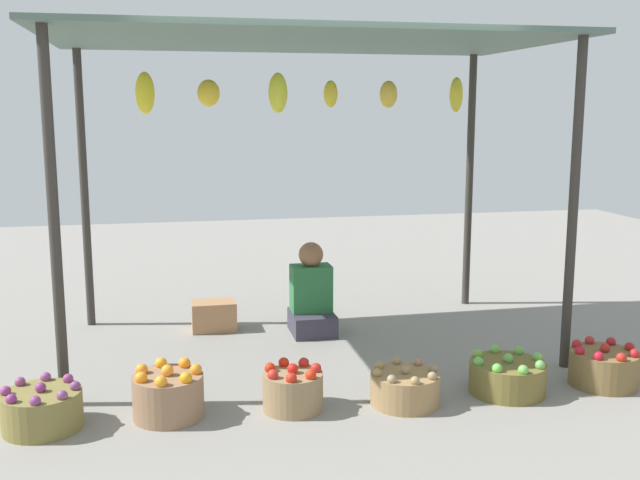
# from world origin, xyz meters

# --- Properties ---
(ground_plane) EXTENTS (14.00, 14.00, 0.00)m
(ground_plane) POSITION_xyz_m (0.00, 0.00, 0.00)
(ground_plane) COLOR gray
(market_stall_structure) EXTENTS (3.85, 2.16, 2.43)m
(market_stall_structure) POSITION_xyz_m (-0.01, 0.00, 2.24)
(market_stall_structure) COLOR #38332D
(market_stall_structure) RESTS_ON ground
(vendor_person) EXTENTS (0.36, 0.44, 0.78)m
(vendor_person) POSITION_xyz_m (0.10, 0.30, 0.30)
(vendor_person) COLOR #383442
(vendor_person) RESTS_ON ground
(basket_purple_onions) EXTENTS (0.47, 0.47, 0.29)m
(basket_purple_onions) POSITION_xyz_m (-1.86, -1.29, 0.12)
(basket_purple_onions) COLOR olive
(basket_purple_onions) RESTS_ON ground
(basket_oranges) EXTENTS (0.44, 0.44, 0.34)m
(basket_oranges) POSITION_xyz_m (-1.12, -1.27, 0.15)
(basket_oranges) COLOR #926D4F
(basket_oranges) RESTS_ON ground
(basket_red_tomatoes) EXTENTS (0.38, 0.38, 0.30)m
(basket_red_tomatoes) POSITION_xyz_m (-0.34, -1.31, 0.13)
(basket_red_tomatoes) COLOR #927550
(basket_red_tomatoes) RESTS_ON ground
(basket_potatoes) EXTENTS (0.45, 0.45, 0.26)m
(basket_potatoes) POSITION_xyz_m (0.39, -1.37, 0.11)
(basket_potatoes) COLOR #9B784C
(basket_potatoes) RESTS_ON ground
(basket_green_apples) EXTENTS (0.51, 0.51, 0.27)m
(basket_green_apples) POSITION_xyz_m (1.12, -1.32, 0.11)
(basket_green_apples) COLOR brown
(basket_green_apples) RESTS_ON ground
(basket_red_apples) EXTENTS (0.46, 0.46, 0.30)m
(basket_red_apples) POSITION_xyz_m (1.84, -1.33, 0.13)
(basket_red_apples) COLOR brown
(basket_red_apples) RESTS_ON ground
(wooden_crate_near_vendor) EXTENTS (0.38, 0.25, 0.25)m
(wooden_crate_near_vendor) POSITION_xyz_m (-0.72, 0.54, 0.13)
(wooden_crate_near_vendor) COLOR #AB7851
(wooden_crate_near_vendor) RESTS_ON ground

